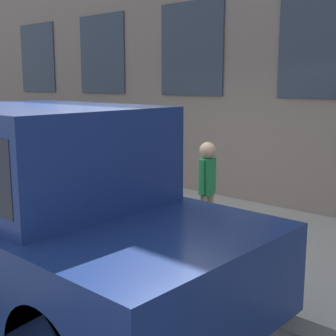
# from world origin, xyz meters

# --- Properties ---
(ground_plane) EXTENTS (80.00, 80.00, 0.00)m
(ground_plane) POSITION_xyz_m (0.00, 0.00, 0.00)
(ground_plane) COLOR #47474C
(sidewalk) EXTENTS (3.09, 60.00, 0.17)m
(sidewalk) POSITION_xyz_m (1.55, 0.00, 0.09)
(sidewalk) COLOR #9E9B93
(sidewalk) RESTS_ON ground_plane
(fire_hydrant) EXTENTS (0.28, 0.40, 0.69)m
(fire_hydrant) POSITION_xyz_m (0.46, 0.06, 0.52)
(fire_hydrant) COLOR gold
(fire_hydrant) RESTS_ON sidewalk
(person) EXTENTS (0.31, 0.20, 1.27)m
(person) POSITION_xyz_m (0.99, -0.77, 0.93)
(person) COLOR #998466
(person) RESTS_ON sidewalk
(parked_car_navy_near) EXTENTS (1.81, 4.35, 1.95)m
(parked_car_navy_near) POSITION_xyz_m (-1.22, -0.53, 1.06)
(parked_car_navy_near) COLOR black
(parked_car_navy_near) RESTS_ON ground_plane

